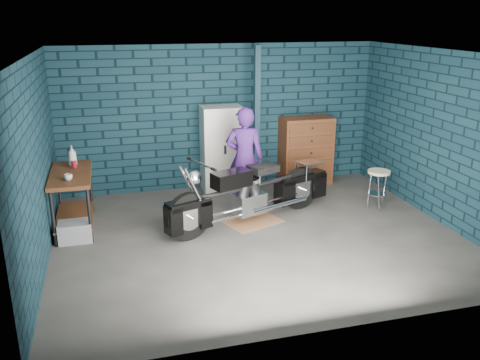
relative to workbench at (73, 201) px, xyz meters
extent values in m
plane|color=#54524F|center=(2.68, -1.03, -0.46)|extent=(6.00, 6.00, 0.00)
cube|color=#102C38|center=(2.68, 1.47, 0.90)|extent=(6.00, 0.02, 2.70)
cube|color=#102C38|center=(-0.32, -1.03, 0.90)|extent=(0.02, 5.00, 2.70)
cube|color=#102C38|center=(5.68, -1.03, 0.90)|extent=(0.02, 5.00, 2.70)
cube|color=silver|center=(2.68, -1.03, 2.25)|extent=(6.00, 5.00, 0.02)
cube|color=#122E3A|center=(3.23, 0.92, 0.90)|extent=(0.10, 0.10, 2.70)
cube|color=#5A321B|center=(0.00, 0.00, 0.00)|extent=(0.60, 1.40, 0.91)
cube|color=#936440|center=(2.75, -0.46, -0.45)|extent=(1.05, 0.92, 0.01)
imported|color=#49207A|center=(2.81, 0.21, 0.42)|extent=(0.74, 0.61, 1.76)
cube|color=gray|center=(0.02, -0.50, -0.31)|extent=(0.48, 0.34, 0.30)
cube|color=silver|center=(2.64, 1.20, 0.35)|extent=(0.75, 0.54, 1.61)
cube|color=brown|center=(4.32, 1.20, 0.20)|extent=(0.99, 0.55, 1.31)
imported|color=beige|center=(-0.01, -0.37, 0.50)|extent=(0.13, 0.13, 0.09)
cylinder|color=maroon|center=(0.05, 0.28, 0.51)|extent=(0.08, 0.08, 0.11)
imported|color=gray|center=(0.03, 0.35, 0.62)|extent=(0.14, 0.14, 0.34)
camera|label=1|loc=(0.61, -7.78, 2.76)|focal=38.00mm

